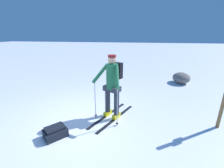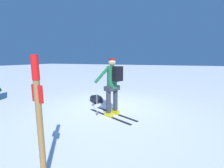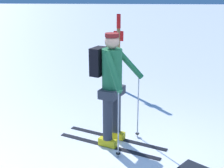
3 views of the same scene
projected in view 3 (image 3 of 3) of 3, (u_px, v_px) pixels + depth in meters
name	position (u px, v px, depth m)	size (l,w,h in m)	color
skier	(111.00, 83.00, 4.91)	(1.82, 1.10, 1.82)	black
trail_marker	(118.00, 46.00, 7.58)	(0.24, 0.10, 1.86)	olive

